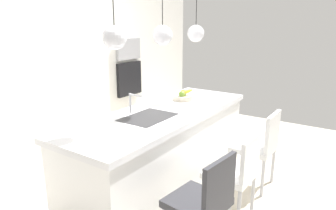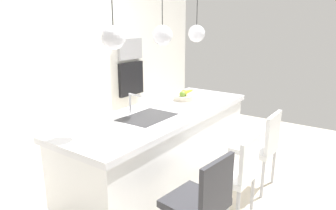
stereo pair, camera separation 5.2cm
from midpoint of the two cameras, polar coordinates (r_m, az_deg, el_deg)
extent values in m
plane|color=beige|center=(3.68, -1.33, -15.01)|extent=(6.60, 6.60, 0.00)
cube|color=silver|center=(4.40, -19.35, 7.10)|extent=(6.00, 0.10, 2.60)
cube|color=white|center=(3.49, -1.37, -8.92)|extent=(2.46, 0.81, 0.85)
cube|color=white|center=(3.33, -1.42, -1.70)|extent=(2.52, 0.87, 0.06)
cube|color=#2D2D30|center=(3.12, -4.19, -2.37)|extent=(0.56, 0.40, 0.02)
cylinder|color=silver|center=(3.24, -7.56, 0.29)|extent=(0.02, 0.02, 0.22)
cylinder|color=silver|center=(3.17, -6.54, 1.83)|extent=(0.02, 0.16, 0.02)
cylinder|color=beige|center=(3.81, 2.48, 1.40)|extent=(0.26, 0.26, 0.06)
sphere|color=olive|center=(3.80, 2.53, 2.22)|extent=(0.07, 0.07, 0.07)
sphere|color=olive|center=(3.75, 2.23, 2.08)|extent=(0.08, 0.08, 0.08)
sphere|color=orange|center=(3.81, 2.52, 2.31)|extent=(0.08, 0.08, 0.08)
ellipsoid|color=yellow|center=(3.77, 3.02, 2.48)|extent=(0.18, 0.14, 0.09)
cube|color=#9E9EA3|center=(5.16, -7.82, 10.38)|extent=(0.54, 0.08, 0.34)
cube|color=black|center=(5.22, -7.63, 4.91)|extent=(0.56, 0.08, 0.56)
cube|color=#333338|center=(2.56, 4.84, -17.72)|extent=(0.47, 0.48, 0.06)
cube|color=#333338|center=(2.35, 8.99, -14.55)|extent=(0.41, 0.08, 0.40)
cylinder|color=#B2B2B7|center=(2.91, 3.83, -19.02)|extent=(0.04, 0.04, 0.43)
cube|color=white|center=(3.09, 10.99, -12.52)|extent=(0.42, 0.44, 0.06)
cube|color=white|center=(2.92, 14.72, -9.53)|extent=(0.39, 0.05, 0.38)
cylinder|color=#B2B2B7|center=(3.40, 9.17, -14.06)|extent=(0.04, 0.04, 0.40)
cylinder|color=#B2B2B7|center=(3.14, 6.16, -16.65)|extent=(0.04, 0.04, 0.40)
cylinder|color=#B2B2B7|center=(3.28, 15.18, -15.63)|extent=(0.04, 0.04, 0.40)
cylinder|color=#B2B2B7|center=(3.00, 12.64, -18.56)|extent=(0.04, 0.04, 0.40)
cube|color=silver|center=(3.65, 15.34, -7.69)|extent=(0.45, 0.44, 0.06)
cube|color=silver|center=(3.52, 18.63, -4.75)|extent=(0.42, 0.04, 0.41)
cylinder|color=#B2B2B7|center=(3.97, 13.46, -9.55)|extent=(0.04, 0.04, 0.44)
cylinder|color=#B2B2B7|center=(3.65, 11.20, -11.74)|extent=(0.04, 0.04, 0.44)
cylinder|color=#B2B2B7|center=(3.87, 18.71, -10.62)|extent=(0.04, 0.04, 0.44)
cylinder|color=#B2B2B7|center=(3.54, 16.91, -13.02)|extent=(0.04, 0.04, 0.44)
sphere|color=silver|center=(2.66, -10.55, 12.28)|extent=(0.20, 0.20, 0.20)
sphere|color=silver|center=(3.19, -1.52, 12.94)|extent=(0.20, 0.20, 0.20)
sphere|color=silver|center=(3.78, 4.84, 13.21)|extent=(0.20, 0.20, 0.20)
camera|label=1|loc=(0.03, -90.44, -0.12)|focal=32.49mm
camera|label=2|loc=(0.03, 89.56, 0.12)|focal=32.49mm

